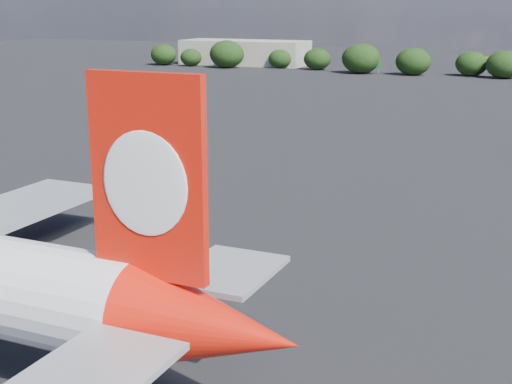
% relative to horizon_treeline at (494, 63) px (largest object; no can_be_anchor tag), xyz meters
% --- Properties ---
extents(ground, '(500.00, 500.00, 0.00)m').
position_rel_horizon_treeline_xyz_m(ground, '(-16.13, -119.19, -3.95)').
color(ground, black).
rests_on(ground, ground).
extents(terminal_building, '(42.00, 16.00, 8.00)m').
position_rel_horizon_treeline_xyz_m(terminal_building, '(-81.13, 12.81, 0.05)').
color(terminal_building, gray).
rests_on(terminal_building, ground).
extents(highway_sign, '(6.00, 0.30, 4.50)m').
position_rel_horizon_treeline_xyz_m(highway_sign, '(-34.13, -3.19, -0.82)').
color(highway_sign, '#14642B').
rests_on(highway_sign, ground).
extents(billboard_yellow, '(5.00, 0.30, 5.50)m').
position_rel_horizon_treeline_xyz_m(billboard_yellow, '(-4.13, 2.81, -0.08)').
color(billboard_yellow, gold).
rests_on(billboard_yellow, ground).
extents(horizon_treeline, '(202.88, 15.65, 9.19)m').
position_rel_horizon_treeline_xyz_m(horizon_treeline, '(0.00, 0.00, 0.00)').
color(horizon_treeline, black).
rests_on(horizon_treeline, ground).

